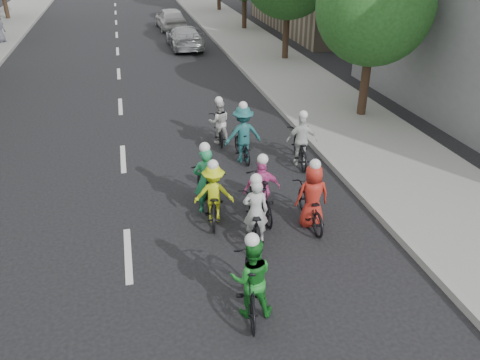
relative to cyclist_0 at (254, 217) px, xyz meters
name	(u,v)px	position (x,y,z in m)	size (l,w,h in m)	color
ground	(128,255)	(-2.83, 0.04, -0.57)	(120.00, 120.00, 0.00)	black
sidewalk_right	(308,90)	(5.17, 10.04, -0.49)	(4.00, 80.00, 0.15)	gray
curb_right	(265,93)	(3.22, 10.04, -0.48)	(0.18, 80.00, 0.18)	#999993
tree_r_0	(375,7)	(5.97, 6.64, 3.40)	(4.00, 4.00, 5.97)	black
cyclist_0	(254,217)	(0.00, 0.00, 0.00)	(0.97, 1.97, 1.70)	black
cyclist_1	(251,282)	(-0.67, -2.19, 0.10)	(0.87, 1.93, 1.75)	black
cyclist_2	(213,198)	(-0.73, 1.04, 0.03)	(1.04, 1.92, 1.62)	black
cyclist_3	(261,193)	(0.40, 0.88, 0.08)	(0.93, 1.86, 1.72)	black
cyclist_4	(311,202)	(1.46, 0.29, 0.04)	(0.81, 1.84, 1.74)	black
cyclist_5	(206,186)	(-0.84, 1.52, 0.09)	(0.65, 1.86, 1.86)	black
cyclist_6	(219,126)	(0.33, 5.65, -0.01)	(0.74, 1.65, 1.58)	black
cyclist_7	(243,138)	(0.74, 4.08, 0.18)	(1.16, 1.54, 1.89)	black
cyclist_8	(300,145)	(2.37, 3.48, 0.02)	(0.96, 1.96, 1.70)	black
follow_car_lead	(184,37)	(1.10, 19.88, 0.09)	(1.83, 4.50, 1.31)	#A4A5A9
follow_car_trail	(170,18)	(0.97, 26.25, 0.18)	(1.77, 4.40, 1.50)	silver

